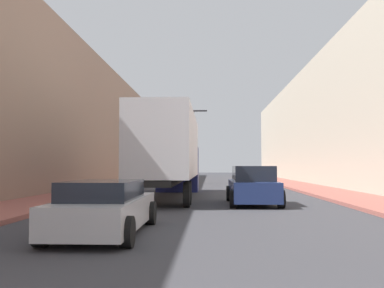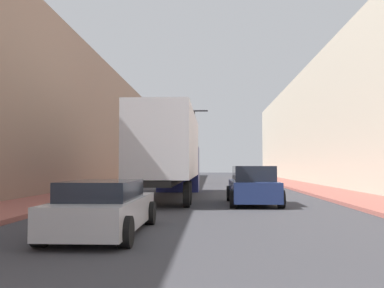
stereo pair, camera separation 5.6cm
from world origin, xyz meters
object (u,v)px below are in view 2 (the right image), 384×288
(sedan_car, at_px, (104,208))
(suv_car, at_px, (253,186))
(semi_truck, at_px, (170,152))
(traffic_signal_gantry, at_px, (165,130))

(sedan_car, height_order, suv_car, suv_car)
(semi_truck, height_order, traffic_signal_gantry, traffic_signal_gantry)
(semi_truck, bearing_deg, traffic_signal_gantry, 97.41)
(sedan_car, relative_size, suv_car, 1.01)
(traffic_signal_gantry, bearing_deg, semi_truck, -82.59)
(sedan_car, bearing_deg, semi_truck, 87.75)
(semi_truck, bearing_deg, suv_car, -43.29)
(sedan_car, distance_m, traffic_signal_gantry, 28.31)
(traffic_signal_gantry, bearing_deg, sedan_car, -86.62)
(semi_truck, height_order, sedan_car, semi_truck)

